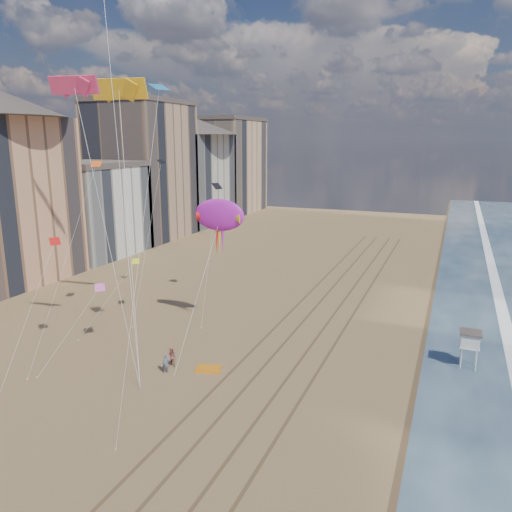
{
  "coord_description": "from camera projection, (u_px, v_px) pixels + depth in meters",
  "views": [
    {
      "loc": [
        16.67,
        -18.96,
        20.85
      ],
      "look_at": [
        -1.41,
        26.0,
        9.5
      ],
      "focal_mm": 35.0,
      "sensor_mm": 36.0,
      "label": 1
    }
  ],
  "objects": [
    {
      "name": "wet_sand",
      "position": [
        466.0,
        326.0,
        57.17
      ],
      "size": [
        260.0,
        260.0,
        0.0
      ],
      "primitive_type": "plane",
      "color": "#42301E",
      "rests_on": "ground"
    },
    {
      "name": "foam",
      "position": [
        507.0,
        331.0,
        55.65
      ],
      "size": [
        260.0,
        260.0,
        0.0
      ],
      "primitive_type": "plane",
      "color": "white",
      "rests_on": "ground"
    },
    {
      "name": "tracks",
      "position": [
        304.0,
        336.0,
        54.11
      ],
      "size": [
        7.68,
        120.0,
        0.01
      ],
      "color": "brown",
      "rests_on": "ground"
    },
    {
      "name": "buildings",
      "position": [
        126.0,
        176.0,
        100.71
      ],
      "size": [
        34.72,
        131.35,
        29.0
      ],
      "color": "#C6B284",
      "rests_on": "ground"
    },
    {
      "name": "lifeguard_stand",
      "position": [
        470.0,
        340.0,
        46.21
      ],
      "size": [
        1.96,
        1.96,
        3.53
      ],
      "color": "silver",
      "rests_on": "ground"
    },
    {
      "name": "grounded_kite",
      "position": [
        208.0,
        369.0,
        46.17
      ],
      "size": [
        2.6,
        2.0,
        0.26
      ],
      "primitive_type": "cube",
      "rotation": [
        0.0,
        0.0,
        0.26
      ],
      "color": "orange",
      "rests_on": "ground"
    },
    {
      "name": "show_kite",
      "position": [
        219.0,
        215.0,
        52.51
      ],
      "size": [
        5.07,
        6.14,
        16.79
      ],
      "color": "#AC1AAB",
      "rests_on": "ground"
    },
    {
      "name": "kite_flyer_a",
      "position": [
        166.0,
        364.0,
        45.45
      ],
      "size": [
        0.77,
        0.64,
        1.8
      ],
      "primitive_type": "imported",
      "rotation": [
        0.0,
        0.0,
        0.36
      ],
      "color": "slate",
      "rests_on": "ground"
    },
    {
      "name": "kite_flyer_b",
      "position": [
        172.0,
        357.0,
        46.72
      ],
      "size": [
        1.07,
        0.95,
        1.86
      ],
      "primitive_type": "imported",
      "rotation": [
        0.0,
        0.0,
        -0.31
      ],
      "color": "#99574E",
      "rests_on": "ground"
    },
    {
      "name": "parafoils",
      "position": [
        101.0,
        12.0,
        44.82
      ],
      "size": [
        7.65,
        10.98,
        19.74
      ],
      "color": "black",
      "rests_on": "ground"
    },
    {
      "name": "small_kites",
      "position": [
        137.0,
        192.0,
        50.53
      ],
      "size": [
        14.13,
        21.77,
        18.89
      ],
      "color": "#F45FC4",
      "rests_on": "ground"
    }
  ]
}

